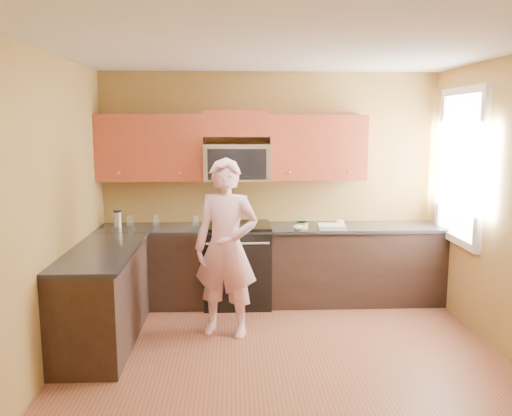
{
  "coord_description": "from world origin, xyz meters",
  "views": [
    {
      "loc": [
        -0.44,
        -4.25,
        2.1
      ],
      "look_at": [
        -0.2,
        1.3,
        1.2
      ],
      "focal_mm": 36.62,
      "sensor_mm": 36.0,
      "label": 1
    }
  ],
  "objects": [
    {
      "name": "glass_c",
      "position": [
        -0.89,
        1.77,
        0.98
      ],
      "size": [
        0.07,
        0.07,
        0.12
      ],
      "primitive_type": "cylinder",
      "rotation": [
        0.0,
        0.0,
        -0.03
      ],
      "color": "silver",
      "rests_on": "countertop_back"
    },
    {
      "name": "woman",
      "position": [
        -0.52,
        0.78,
        0.89
      ],
      "size": [
        0.74,
        0.59,
        1.77
      ],
      "primitive_type": "imported",
      "rotation": [
        0.0,
        0.0,
        -0.29
      ],
      "color": "pink",
      "rests_on": "floor"
    },
    {
      "name": "upper_cab_left",
      "position": [
        -1.39,
        1.83,
        1.45
      ],
      "size": [
        1.22,
        0.33,
        0.75
      ],
      "primitive_type": null,
      "color": "maroon",
      "rests_on": "wall_back"
    },
    {
      "name": "countertop_back",
      "position": [
        0.0,
        1.69,
        0.9
      ],
      "size": [
        4.0,
        0.62,
        0.04
      ],
      "primitive_type": "cube",
      "color": "black",
      "rests_on": "cabinet_back_run"
    },
    {
      "name": "ceiling",
      "position": [
        0.0,
        0.0,
        2.7
      ],
      "size": [
        4.0,
        4.0,
        0.0
      ],
      "primitive_type": "plane",
      "rotation": [
        3.14,
        0.0,
        0.0
      ],
      "color": "white",
      "rests_on": "ground"
    },
    {
      "name": "countertop_left",
      "position": [
        -1.69,
        0.6,
        0.9
      ],
      "size": [
        0.62,
        1.6,
        0.04
      ],
      "primitive_type": "cube",
      "color": "black",
      "rests_on": "cabinet_left_run"
    },
    {
      "name": "upper_cab_right",
      "position": [
        0.54,
        1.83,
        1.45
      ],
      "size": [
        1.12,
        0.33,
        0.75
      ],
      "primitive_type": null,
      "color": "maroon",
      "rests_on": "wall_back"
    },
    {
      "name": "wall_left",
      "position": [
        -2.0,
        0.0,
        1.35
      ],
      "size": [
        0.0,
        4.0,
        4.0
      ],
      "primitive_type": "plane",
      "rotation": [
        1.57,
        0.0,
        1.57
      ],
      "color": "olive",
      "rests_on": "ground"
    },
    {
      "name": "floor",
      "position": [
        0.0,
        0.0,
        0.0
      ],
      "size": [
        4.0,
        4.0,
        0.0
      ],
      "primitive_type": "plane",
      "color": "brown",
      "rests_on": "ground"
    },
    {
      "name": "stove",
      "position": [
        -0.4,
        1.68,
        0.47
      ],
      "size": [
        0.76,
        0.65,
        0.95
      ],
      "primitive_type": null,
      "color": "black",
      "rests_on": "floor"
    },
    {
      "name": "napkin_a",
      "position": [
        0.27,
        1.47,
        0.95
      ],
      "size": [
        0.13,
        0.14,
        0.06
      ],
      "primitive_type": "ellipsoid",
      "rotation": [
        0.0,
        0.0,
        -0.17
      ],
      "color": "silver",
      "rests_on": "countertop_back"
    },
    {
      "name": "upper_cab_over_mw",
      "position": [
        -0.4,
        1.83,
        2.1
      ],
      "size": [
        0.76,
        0.33,
        0.3
      ],
      "primitive_type": "cube",
      "color": "maroon",
      "rests_on": "wall_back"
    },
    {
      "name": "cabinet_back_run",
      "position": [
        0.0,
        1.7,
        0.44
      ],
      "size": [
        4.0,
        0.6,
        0.88
      ],
      "primitive_type": "cube",
      "color": "black",
      "rests_on": "floor"
    },
    {
      "name": "glass_b",
      "position": [
        -1.37,
        1.86,
        0.98
      ],
      "size": [
        0.09,
        0.09,
        0.12
      ],
      "primitive_type": "cylinder",
      "rotation": [
        0.0,
        0.0,
        0.33
      ],
      "color": "silver",
      "rests_on": "countertop_back"
    },
    {
      "name": "dish_towel",
      "position": [
        0.67,
        1.51,
        0.95
      ],
      "size": [
        0.31,
        0.26,
        0.05
      ],
      "primitive_type": "cube",
      "rotation": [
        0.0,
        0.0,
        -0.06
      ],
      "color": "white",
      "rests_on": "countertop_back"
    },
    {
      "name": "butter_tub",
      "position": [
        0.34,
        1.54,
        0.92
      ],
      "size": [
        0.14,
        0.14,
        0.1
      ],
      "primitive_type": null,
      "rotation": [
        0.0,
        0.0,
        0.08
      ],
      "color": "yellow",
      "rests_on": "countertop_back"
    },
    {
      "name": "wall_front",
      "position": [
        0.0,
        -2.0,
        1.35
      ],
      "size": [
        4.0,
        0.0,
        4.0
      ],
      "primitive_type": "plane",
      "rotation": [
        -1.57,
        0.0,
        0.0
      ],
      "color": "olive",
      "rests_on": "ground"
    },
    {
      "name": "microwave",
      "position": [
        -0.4,
        1.8,
        1.45
      ],
      "size": [
        0.76,
        0.4,
        0.42
      ],
      "primitive_type": null,
      "color": "silver",
      "rests_on": "wall_back"
    },
    {
      "name": "frying_pan",
      "position": [
        -0.49,
        1.45,
        0.95
      ],
      "size": [
        0.32,
        0.47,
        0.06
      ],
      "primitive_type": null,
      "rotation": [
        0.0,
        0.0,
        -0.17
      ],
      "color": "black",
      "rests_on": "stove"
    },
    {
      "name": "glass_a",
      "position": [
        -1.66,
        1.8,
        0.98
      ],
      "size": [
        0.09,
        0.09,
        0.12
      ],
      "primitive_type": "cylinder",
      "rotation": [
        0.0,
        0.0,
        -0.29
      ],
      "color": "silver",
      "rests_on": "countertop_back"
    },
    {
      "name": "window",
      "position": [
        1.98,
        1.2,
        1.65
      ],
      "size": [
        0.06,
        1.06,
        1.66
      ],
      "primitive_type": null,
      "color": "white",
      "rests_on": "wall_right"
    },
    {
      "name": "napkin_b",
      "position": [
        0.8,
        1.74,
        0.95
      ],
      "size": [
        0.14,
        0.15,
        0.07
      ],
      "primitive_type": "ellipsoid",
      "rotation": [
        0.0,
        0.0,
        0.14
      ],
      "color": "silver",
      "rests_on": "countertop_back"
    },
    {
      "name": "wall_back",
      "position": [
        0.0,
        2.0,
        1.35
      ],
      "size": [
        4.0,
        0.0,
        4.0
      ],
      "primitive_type": "plane",
      "rotation": [
        1.57,
        0.0,
        0.0
      ],
      "color": "olive",
      "rests_on": "ground"
    },
    {
      "name": "travel_mug",
      "position": [
        -1.78,
        1.73,
        0.92
      ],
      "size": [
        0.09,
        0.09,
        0.19
      ],
      "primitive_type": null,
      "rotation": [
        0.0,
        0.0,
        -0.01
      ],
      "color": "silver",
      "rests_on": "countertop_back"
    },
    {
      "name": "cabinet_left_run",
      "position": [
        -1.7,
        0.6,
        0.44
      ],
      "size": [
        0.6,
        1.6,
        0.88
      ],
      "primitive_type": "cube",
      "color": "black",
      "rests_on": "floor"
    },
    {
      "name": "toast_slice",
      "position": [
        0.63,
        1.66,
        0.93
      ],
      "size": [
        0.12,
        0.12,
        0.01
      ],
      "primitive_type": "cube",
      "rotation": [
        0.0,
        0.0,
        -0.13
      ],
      "color": "#B27F47",
      "rests_on": "countertop_back"
    }
  ]
}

